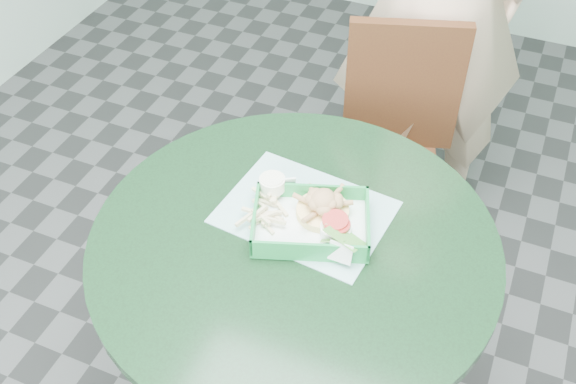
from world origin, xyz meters
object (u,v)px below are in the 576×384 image
at_px(dining_chair, 390,144).
at_px(cafe_table, 294,289).
at_px(food_basket, 311,231).
at_px(sauce_ramekin, 289,182).
at_px(crab_sandwich, 327,214).

bearing_deg(dining_chair, cafe_table, -111.56).
bearing_deg(food_basket, cafe_table, -120.78).
xyz_separation_m(dining_chair, sauce_ramekin, (-0.12, -0.56, 0.27)).
height_order(crab_sandwich, sauce_ramekin, crab_sandwich).
bearing_deg(dining_chair, crab_sandwich, -107.33).
bearing_deg(food_basket, crab_sandwich, 55.86).
relative_size(dining_chair, food_basket, 3.42).
bearing_deg(crab_sandwich, cafe_table, -122.43).
bearing_deg(crab_sandwich, dining_chair, 90.42).
relative_size(dining_chair, crab_sandwich, 7.29).
height_order(dining_chair, sauce_ramekin, dining_chair).
distance_m(cafe_table, dining_chair, 0.71).
distance_m(crab_sandwich, sauce_ramekin, 0.14).
xyz_separation_m(food_basket, sauce_ramekin, (-0.10, 0.10, 0.03)).
bearing_deg(dining_chair, sauce_ramekin, -119.92).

